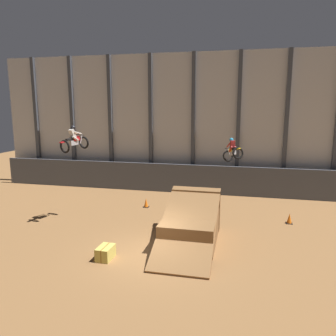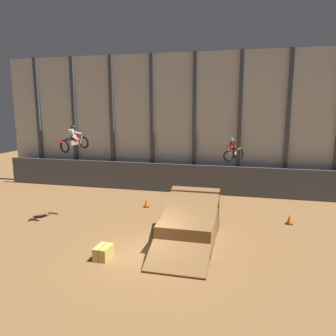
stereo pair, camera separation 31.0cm
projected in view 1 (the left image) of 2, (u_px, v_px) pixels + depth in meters
ground_plane at (152, 254)px, 14.61m from camera, size 60.00×60.00×0.00m
arena_back_wall at (193, 123)px, 25.15m from camera, size 32.00×0.40×10.52m
lower_barrier at (191, 179)px, 24.86m from camera, size 31.36×0.20×2.19m
dirt_ramp at (191, 224)px, 16.11m from camera, size 2.56×5.59×2.34m
rider_bike_left_air at (74, 140)px, 18.20m from camera, size 1.19×1.82×1.49m
rider_bike_right_air at (233, 151)px, 20.53m from camera, size 1.42×1.80×1.61m
traffic_cone_near_ramp at (146, 203)px, 21.45m from camera, size 0.36×0.36×0.58m
traffic_cone_arena_edge at (289, 219)px, 18.43m from camera, size 0.36×0.36×0.58m
hay_bale_trackside at (105, 253)px, 14.11m from camera, size 0.62×0.92×0.57m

